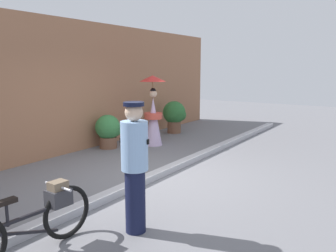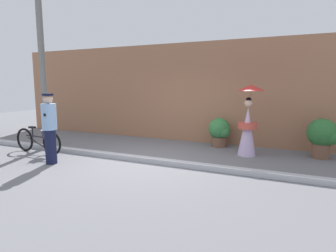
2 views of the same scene
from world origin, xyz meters
TOP-DOWN VIEW (x-y plane):
  - ground_plane at (0.00, 0.00)m, footprint 30.00×30.00m
  - building_wall at (0.00, 3.10)m, footprint 14.00×0.40m
  - sidewalk_curb at (0.00, 0.00)m, footprint 14.00×0.20m
  - bicycle_near_officer at (-3.00, -0.44)m, footprint 1.76×0.48m
  - person_officer at (-1.94, -1.06)m, footprint 0.34×0.37m
  - person_with_parasol at (2.22, 1.73)m, footprint 0.71×0.71m
  - potted_plant_by_door at (4.03, 2.20)m, footprint 0.75×0.73m
  - potted_plant_small at (1.28, 2.48)m, footprint 0.67×0.65m

SIDE VIEW (x-z plane):
  - ground_plane at x=0.00m, z-range 0.00..0.00m
  - sidewalk_curb at x=0.00m, z-range 0.00..0.12m
  - bicycle_near_officer at x=-3.00m, z-range 0.02..0.78m
  - potted_plant_small at x=1.28m, z-range 0.04..0.92m
  - potted_plant_by_door at x=4.03m, z-range 0.07..1.11m
  - person_officer at x=-1.94m, z-range 0.06..1.74m
  - person_with_parasol at x=2.22m, z-range -0.04..1.85m
  - building_wall at x=0.00m, z-range 0.00..3.25m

